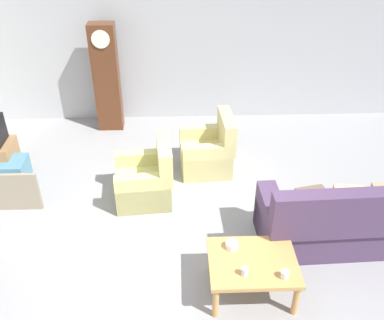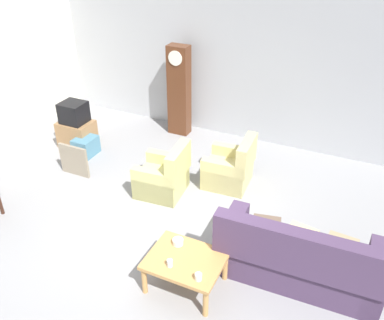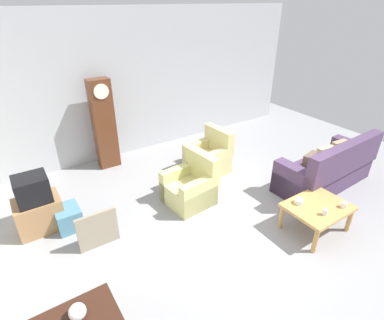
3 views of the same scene
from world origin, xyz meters
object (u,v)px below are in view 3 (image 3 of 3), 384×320
(armchair_olive_far, at_px, (209,158))
(coffee_table_wood, at_px, (317,209))
(armchair_olive_near, at_px, (191,187))
(framed_picture_leaning, at_px, (98,230))
(couch_floral, at_px, (327,170))
(storage_box_blue, at_px, (68,218))
(cup_blue_rimmed, at_px, (325,212))
(grandfather_clock, at_px, (104,125))
(tv_stand_cabinet, at_px, (40,214))
(glass_dome_cloche, at_px, (77,312))
(bowl_white_stacked, at_px, (299,201))
(tv_crt, at_px, (32,189))
(cup_white_porcelain, at_px, (344,205))

(armchair_olive_far, xyz_separation_m, coffee_table_wood, (0.31, -2.46, 0.09))
(armchair_olive_near, distance_m, framed_picture_leaning, 1.77)
(couch_floral, bearing_deg, framed_picture_leaning, 169.10)
(storage_box_blue, distance_m, cup_blue_rimmed, 4.01)
(storage_box_blue, height_order, cup_blue_rimmed, cup_blue_rimmed)
(grandfather_clock, bearing_deg, tv_stand_cabinet, -138.81)
(couch_floral, bearing_deg, cup_blue_rimmed, -146.99)
(coffee_table_wood, bearing_deg, framed_picture_leaning, 152.89)
(armchair_olive_far, distance_m, glass_dome_cloche, 4.24)
(storage_box_blue, bearing_deg, armchair_olive_far, 4.47)
(framed_picture_leaning, bearing_deg, coffee_table_wood, -27.11)
(tv_stand_cabinet, height_order, bowl_white_stacked, same)
(storage_box_blue, bearing_deg, armchair_olive_near, -13.68)
(tv_crt, relative_size, glass_dome_cloche, 3.06)
(couch_floral, distance_m, armchair_olive_far, 2.36)
(armchair_olive_far, height_order, bowl_white_stacked, armchair_olive_far)
(cup_white_porcelain, distance_m, cup_blue_rimmed, 0.41)
(grandfather_clock, xyz_separation_m, cup_white_porcelain, (2.31, -4.13, -0.46))
(storage_box_blue, bearing_deg, tv_crt, 149.47)
(cup_blue_rimmed, bearing_deg, bowl_white_stacked, 102.38)
(framed_picture_leaning, distance_m, bowl_white_stacked, 3.12)
(framed_picture_leaning, height_order, bowl_white_stacked, framed_picture_leaning)
(grandfather_clock, relative_size, framed_picture_leaning, 3.22)
(coffee_table_wood, distance_m, grandfather_clock, 4.42)
(couch_floral, relative_size, tv_crt, 4.44)
(coffee_table_wood, distance_m, tv_crt, 4.43)
(armchair_olive_far, distance_m, cup_blue_rimmed, 2.67)
(tv_stand_cabinet, distance_m, framed_picture_leaning, 1.12)
(grandfather_clock, distance_m, tv_stand_cabinet, 2.30)
(tv_crt, bearing_deg, coffee_table_wood, -33.76)
(glass_dome_cloche, relative_size, cup_blue_rimmed, 1.59)
(tv_stand_cabinet, relative_size, glass_dome_cloche, 4.33)
(coffee_table_wood, distance_m, glass_dome_cloche, 3.67)
(bowl_white_stacked, bearing_deg, tv_crt, 147.02)
(couch_floral, height_order, cup_blue_rimmed, couch_floral)
(couch_floral, xyz_separation_m, coffee_table_wood, (-1.28, -0.72, 0.04))
(tv_stand_cabinet, xyz_separation_m, glass_dome_cloche, (0.03, -2.54, 0.59))
(tv_stand_cabinet, bearing_deg, grandfather_clock, 41.19)
(tv_stand_cabinet, bearing_deg, bowl_white_stacked, -32.98)
(storage_box_blue, bearing_deg, framed_picture_leaning, -67.86)
(framed_picture_leaning, bearing_deg, tv_stand_cabinet, 125.79)
(grandfather_clock, xyz_separation_m, bowl_white_stacked, (1.82, -3.69, -0.46))
(couch_floral, distance_m, storage_box_blue, 4.82)
(grandfather_clock, bearing_deg, storage_box_blue, -127.38)
(coffee_table_wood, xyz_separation_m, glass_dome_cloche, (-3.64, -0.09, 0.46))
(bowl_white_stacked, bearing_deg, framed_picture_leaning, 154.52)
(couch_floral, bearing_deg, bowl_white_stacked, -161.00)
(coffee_table_wood, height_order, storage_box_blue, coffee_table_wood)
(armchair_olive_near, xyz_separation_m, bowl_white_stacked, (1.04, -1.53, 0.20))
(grandfather_clock, bearing_deg, coffee_table_wood, -62.54)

